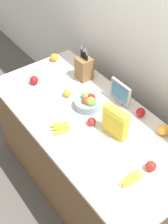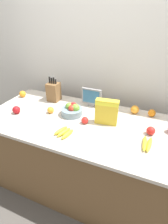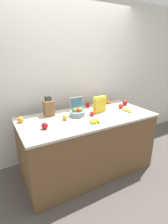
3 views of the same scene
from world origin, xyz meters
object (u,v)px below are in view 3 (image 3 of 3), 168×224
(cereal_box, at_px, (100,104))
(banana_bunch_left, at_px, (127,110))
(orange_mid_left, at_px, (65,118))
(fruit_bowl, at_px, (77,112))
(apple_front, at_px, (45,126))
(knife_block, at_px, (49,108))
(apple_middle, at_px, (92,114))
(apple_near_bananas, at_px, (88,105))
(orange_front_right, at_px, (108,102))
(banana_bunch_right, at_px, (94,121))
(small_monitor, at_px, (76,103))
(apple_rear, at_px, (125,103))
(orange_near_bowl, at_px, (21,120))
(orange_back_center, at_px, (100,103))
(apple_leftmost, at_px, (121,106))

(cereal_box, xyz_separation_m, banana_bunch_left, (0.39, -0.18, -0.12))
(banana_bunch_left, distance_m, orange_mid_left, 0.98)
(fruit_bowl, distance_m, apple_front, 0.58)
(knife_block, relative_size, apple_middle, 4.82)
(apple_near_bananas, distance_m, orange_front_right, 0.41)
(apple_middle, bearing_deg, banana_bunch_right, -114.74)
(knife_block, height_order, apple_front, knife_block)
(orange_front_right, bearing_deg, apple_front, -159.61)
(small_monitor, relative_size, apple_rear, 2.68)
(orange_near_bowl, bearing_deg, orange_front_right, 5.11)
(cereal_box, height_order, orange_front_right, cereal_box)
(knife_block, distance_m, cereal_box, 0.75)
(fruit_bowl, xyz_separation_m, orange_back_center, (0.58, 0.28, -0.01))
(banana_bunch_left, xyz_separation_m, orange_front_right, (-0.00, 0.48, 0.02))
(banana_bunch_right, height_order, orange_back_center, orange_back_center)
(banana_bunch_left, height_order, banana_bunch_right, banana_bunch_right)
(apple_rear, relative_size, orange_back_center, 0.96)
(knife_block, distance_m, apple_rear, 1.30)
(apple_middle, distance_m, orange_back_center, 0.55)
(knife_block, height_order, banana_bunch_left, knife_block)
(apple_leftmost, bearing_deg, orange_near_bowl, 173.12)
(small_monitor, relative_size, orange_back_center, 2.58)
(banana_bunch_left, bearing_deg, apple_leftmost, 85.92)
(knife_block, xyz_separation_m, banana_bunch_left, (1.10, -0.42, -0.09))
(banana_bunch_left, bearing_deg, orange_near_bowl, 167.04)
(fruit_bowl, bearing_deg, apple_front, -159.49)
(knife_block, distance_m, small_monitor, 0.46)
(orange_front_right, bearing_deg, fruit_bowl, -159.70)
(apple_rear, xyz_separation_m, apple_leftmost, (-0.17, -0.10, -0.00))
(small_monitor, xyz_separation_m, orange_near_bowl, (-0.86, -0.11, -0.07))
(orange_front_right, bearing_deg, small_monitor, -177.51)
(orange_front_right, bearing_deg, banana_bunch_right, -138.16)
(banana_bunch_right, distance_m, orange_near_bowl, 0.95)
(apple_rear, bearing_deg, apple_middle, -168.05)
(small_monitor, relative_size, cereal_box, 0.91)
(apple_front, relative_size, apple_leftmost, 1.08)
(knife_block, distance_m, orange_mid_left, 0.31)
(apple_rear, distance_m, orange_mid_left, 1.17)
(small_monitor, xyz_separation_m, apple_front, (-0.65, -0.45, -0.07))
(small_monitor, distance_m, orange_back_center, 0.48)
(knife_block, distance_m, apple_leftmost, 1.14)
(banana_bunch_right, distance_m, orange_back_center, 0.78)
(knife_block, distance_m, apple_near_bananas, 0.69)
(banana_bunch_right, relative_size, orange_front_right, 2.46)
(apple_front, bearing_deg, apple_leftmost, 7.11)
(knife_block, xyz_separation_m, orange_mid_left, (0.12, -0.28, -0.08))
(knife_block, relative_size, apple_leftmost, 4.35)
(orange_mid_left, bearing_deg, apple_front, -156.03)
(apple_leftmost, height_order, apple_middle, apple_leftmost)
(small_monitor, height_order, apple_rear, small_monitor)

